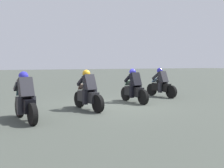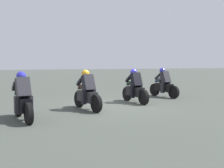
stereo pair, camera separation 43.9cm
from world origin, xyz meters
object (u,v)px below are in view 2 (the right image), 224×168
Objects in this scene: rider_lane_a at (164,85)px; rider_lane_d at (23,100)px; rider_lane_b at (135,89)px; rider_lane_c at (87,93)px.

rider_lane_a is 7.82m from rider_lane_d.
rider_lane_b is at bearing -76.92° from rider_lane_d.
rider_lane_a is at bearing -67.07° from rider_lane_b.
rider_lane_a is 1.00× the size of rider_lane_d.
rider_lane_a is 1.00× the size of rider_lane_c.
rider_lane_b and rider_lane_c have the same top height.
rider_lane_d is (-1.13, 2.34, 0.00)m from rider_lane_c.
rider_lane_b is at bearing 106.68° from rider_lane_a.
rider_lane_c is at bearing -75.47° from rider_lane_d.
rider_lane_a is at bearing -75.11° from rider_lane_d.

